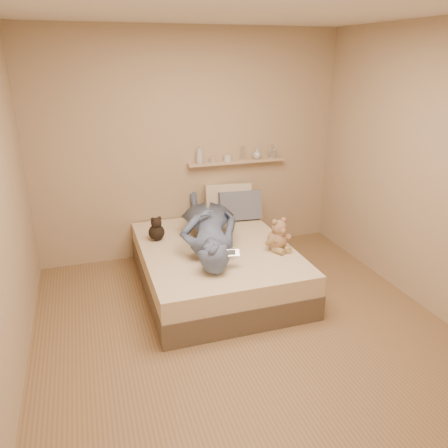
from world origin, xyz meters
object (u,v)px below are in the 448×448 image
object	(u,v)px
game_console	(230,253)
wall_shelf	(237,162)
person	(208,225)
dark_plush	(156,230)
pillow_cream	(228,200)
teddy_bear	(278,237)
bed	(216,266)
pillow_grey	(240,205)

from	to	relation	value
game_console	wall_shelf	distance (m)	1.60
wall_shelf	game_console	bearing A→B (deg)	-111.68
person	wall_shelf	size ratio (longest dim) A/B	1.36
dark_plush	pillow_cream	bearing A→B (deg)	26.15
teddy_bear	pillow_cream	distance (m)	1.11
dark_plush	wall_shelf	distance (m)	1.34
teddy_bear	person	distance (m)	0.73
dark_plush	bed	bearing A→B (deg)	-33.40
teddy_bear	pillow_cream	xyz separation A→B (m)	(-0.16, 1.10, 0.06)
dark_plush	teddy_bear	bearing A→B (deg)	-29.43
dark_plush	game_console	bearing A→B (deg)	-58.39
teddy_bear	wall_shelf	size ratio (longest dim) A/B	0.28
game_console	wall_shelf	size ratio (longest dim) A/B	0.15
bed	game_console	distance (m)	0.63
teddy_bear	dark_plush	distance (m)	1.28
game_console	person	distance (m)	0.63
wall_shelf	teddy_bear	bearing A→B (deg)	-88.85
bed	game_console	size ratio (longest dim) A/B	10.65
pillow_cream	person	world-z (taller)	pillow_cream
dark_plush	wall_shelf	size ratio (longest dim) A/B	0.22
pillow_cream	wall_shelf	distance (m)	0.48
pillow_cream	dark_plush	bearing A→B (deg)	-153.85
dark_plush	pillow_cream	size ratio (longest dim) A/B	0.48
bed	pillow_cream	world-z (taller)	pillow_cream
bed	game_console	world-z (taller)	game_console
pillow_cream	bed	bearing A→B (deg)	-116.63
bed	wall_shelf	xyz separation A→B (m)	(0.55, 0.91, 0.88)
dark_plush	wall_shelf	bearing A→B (deg)	26.71
person	wall_shelf	bearing A→B (deg)	-113.55
teddy_bear	wall_shelf	xyz separation A→B (m)	(-0.02, 1.18, 0.51)
bed	person	xyz separation A→B (m)	(-0.04, 0.12, 0.42)
teddy_bear	dark_plush	xyz separation A→B (m)	(-1.12, 0.63, -0.03)
wall_shelf	dark_plush	bearing A→B (deg)	-153.29
teddy_bear	person	xyz separation A→B (m)	(-0.61, 0.39, 0.06)
bed	wall_shelf	world-z (taller)	wall_shelf
pillow_cream	person	xyz separation A→B (m)	(-0.46, -0.71, -0.00)
game_console	person	world-z (taller)	person
pillow_grey	pillow_cream	bearing A→B (deg)	125.33
person	pillow_cream	bearing A→B (deg)	-109.48
wall_shelf	bed	bearing A→B (deg)	-121.18
game_console	pillow_cream	bearing A→B (deg)	72.21
dark_plush	person	distance (m)	0.56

